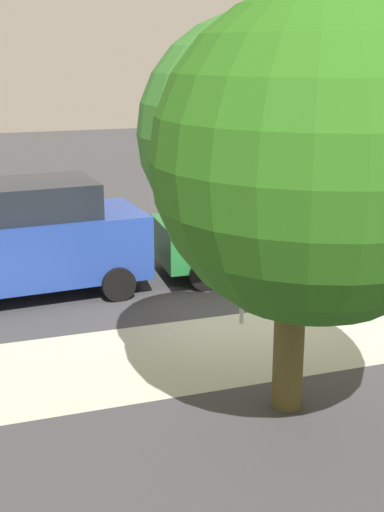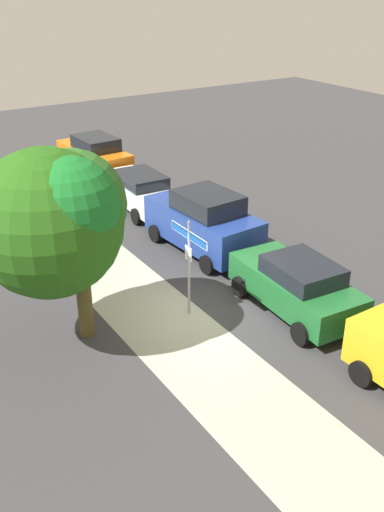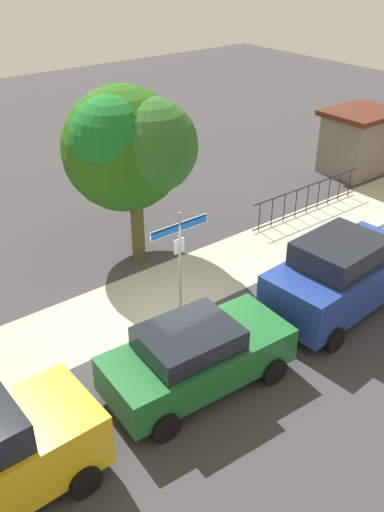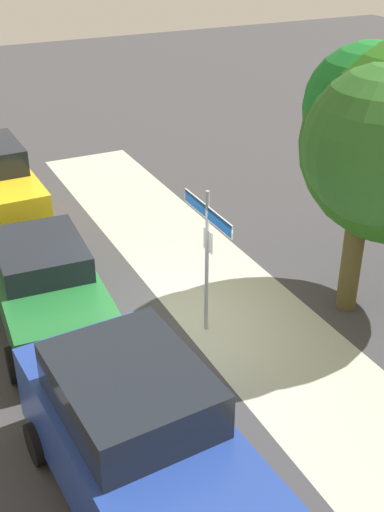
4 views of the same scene
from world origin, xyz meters
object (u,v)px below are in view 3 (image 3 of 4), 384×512
at_px(car_blue, 341,275).
at_px(shade_tree, 129,147).
at_px(utility_shed, 358,141).
at_px(car_green, 197,356).
at_px(street_sign, 180,243).

bearing_deg(car_blue, shade_tree, 109.71).
bearing_deg(utility_shed, car_green, -155.74).
distance_m(street_sign, car_blue, 4.31).
relative_size(shade_tree, car_green, 1.20).
bearing_deg(utility_shed, car_blue, -144.76).
xyz_separation_m(street_sign, car_blue, (3.27, -2.65, -0.92)).
height_order(street_sign, shade_tree, shade_tree).
relative_size(car_blue, utility_shed, 1.55).
bearing_deg(utility_shed, street_sign, -163.98).
distance_m(car_green, utility_shed, 14.66).
distance_m(car_blue, utility_shed, 10.48).
xyz_separation_m(car_blue, utility_shed, (8.56, 6.05, 0.26)).
xyz_separation_m(street_sign, shade_tree, (0.68, 3.31, 1.50)).
relative_size(street_sign, utility_shed, 0.96).
height_order(street_sign, car_green, street_sign).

